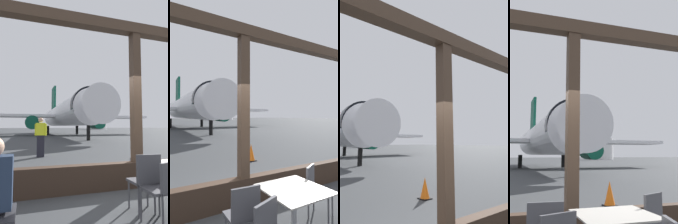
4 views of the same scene
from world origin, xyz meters
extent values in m
cube|color=#4C3828|center=(0.00, 0.00, 3.64)|extent=(7.73, 0.24, 0.24)
cube|color=#4C3828|center=(0.00, 0.00, 1.76)|extent=(0.20, 0.20, 3.52)
cone|color=silver|center=(3.31, 11.40, 3.18)|extent=(3.33, 2.60, 3.33)
cylinder|color=black|center=(3.31, 13.30, 3.33)|extent=(3.57, 0.90, 3.57)
cube|color=silver|center=(10.62, 26.04, 2.88)|extent=(12.87, 4.20, 0.36)
cylinder|color=#0C4C38|center=(8.26, 24.64, 1.88)|extent=(1.90, 3.20, 1.90)
cylinder|color=black|center=(3.31, 13.60, 0.72)|extent=(0.36, 0.36, 1.43)
cylinder|color=black|center=(5.71, 27.04, 0.72)|extent=(0.44, 0.44, 1.43)
cone|color=orange|center=(1.88, 3.07, 0.35)|extent=(0.32, 0.32, 0.69)
cube|color=black|center=(1.88, 3.07, 0.01)|extent=(0.36, 0.36, 0.03)
cylinder|color=white|center=(28.45, 75.65, 3.21)|extent=(6.64, 6.64, 6.43)
camera|label=1|loc=(-2.42, -3.86, 1.35)|focal=30.69mm
camera|label=2|loc=(-1.70, -3.40, 1.84)|focal=28.87mm
camera|label=3|loc=(-2.26, -2.46, 1.83)|focal=32.02mm
camera|label=4|loc=(-1.11, -4.46, 1.43)|focal=44.11mm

